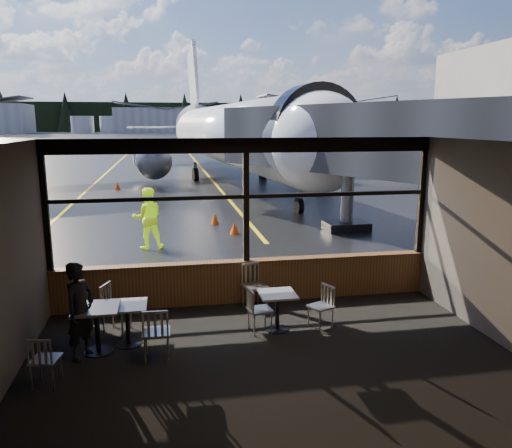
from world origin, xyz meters
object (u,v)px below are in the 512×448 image
object	(u,v)px
chair_near_n	(255,286)
cone_nose	(215,219)
cafe_table_left	(97,330)
chair_near_w	(260,310)
chair_mid_s	(156,333)
cafe_table_near	(277,312)
chair_mid_w	(117,308)
cafe_table_mid	(128,325)
cone_wing	(117,186)
cone_extra	(234,228)
chair_left_s	(46,360)
ground_crew	(148,218)
chair_near_e	(321,307)
jet_bridge	(327,165)
airliner	(232,94)
passenger	(80,311)

from	to	relation	value
chair_near_n	cone_nose	world-z (taller)	chair_near_n
cafe_table_left	chair_near_n	world-z (taller)	chair_near_n
chair_near_w	chair_mid_s	world-z (taller)	chair_mid_s
cafe_table_near	chair_mid_w	world-z (taller)	chair_mid_w
cafe_table_mid	cone_nose	xyz separation A→B (m)	(2.55, 10.20, -0.15)
cone_wing	cone_extra	distance (m)	13.74
chair_left_s	chair_mid_s	bearing A→B (deg)	29.54
chair_mid_w	ground_crew	bearing A→B (deg)	-162.26
chair_near_e	cafe_table_near	bearing A→B (deg)	62.53
cone_nose	chair_near_n	bearing A→B (deg)	-90.44
chair_mid_w	cone_extra	world-z (taller)	chair_mid_w
chair_mid_w	chair_left_s	bearing A→B (deg)	-4.35
chair_near_n	ground_crew	xyz separation A→B (m)	(-2.31, 5.58, 0.47)
jet_bridge	chair_near_n	xyz separation A→B (m)	(-3.49, -5.90, -1.96)
jet_bridge	cafe_table_mid	distance (m)	9.61
cafe_table_left	chair_mid_s	xyz separation A→B (m)	(0.98, -0.43, 0.06)
airliner	cone_wing	size ratio (longest dim) A/B	79.64
chair_mid_s	ground_crew	world-z (taller)	ground_crew
chair_near_e	chair_mid_s	distance (m)	3.11
cafe_table_mid	chair_near_e	bearing A→B (deg)	1.73
chair_near_n	cone_extra	world-z (taller)	chair_near_n
chair_mid_w	cone_extra	size ratio (longest dim) A/B	2.07
chair_near_w	cone_extra	size ratio (longest dim) A/B	1.92
cafe_table_near	cone_nose	size ratio (longest dim) A/B	1.68
cafe_table_near	cone_wing	distance (m)	21.54
cafe_table_near	passenger	distance (m)	3.46
ground_crew	cone_nose	bearing A→B (deg)	-132.53
cafe_table_near	chair_near_w	bearing A→B (deg)	-172.75
ground_crew	passenger	bearing A→B (deg)	76.60
cafe_table_left	cone_nose	xyz separation A→B (m)	(3.03, 10.41, -0.19)
airliner	chair_near_w	distance (m)	24.80
airliner	chair_near_n	xyz separation A→B (m)	(-2.72, -22.85, -5.13)
cone_nose	cone_wing	size ratio (longest dim) A/B	0.94
cafe_table_mid	chair_left_s	size ratio (longest dim) A/B	0.92
chair_left_s	cafe_table_mid	bearing A→B (deg)	57.94
chair_near_n	ground_crew	size ratio (longest dim) A/B	0.50
chair_near_w	cone_nose	world-z (taller)	chair_near_w
chair_near_n	cone_nose	xyz separation A→B (m)	(0.07, 8.86, -0.25)
ground_crew	cone_wing	world-z (taller)	ground_crew
chair_mid_w	cone_nose	bearing A→B (deg)	-174.78
chair_mid_s	cafe_table_near	bearing A→B (deg)	21.09
airliner	chair_mid_w	xyz separation A→B (m)	(-5.43, -23.60, -5.13)
cafe_table_left	ground_crew	size ratio (longest dim) A/B	0.43
chair_mid_s	passenger	xyz separation A→B (m)	(-1.20, 0.27, 0.35)
cafe_table_mid	passenger	world-z (taller)	passenger
cone_nose	cone_extra	world-z (taller)	cone_extra
chair_near_n	chair_left_s	distance (m)	4.38
chair_near_e	chair_mid_w	distance (m)	3.78
cafe_table_mid	cafe_table_left	world-z (taller)	cafe_table_left
chair_near_n	chair_mid_w	xyz separation A→B (m)	(-2.72, -0.75, -0.01)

